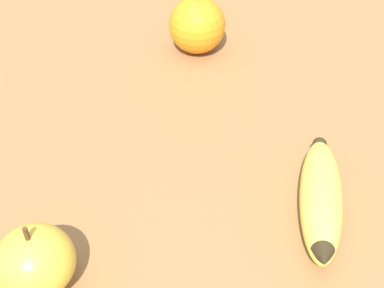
% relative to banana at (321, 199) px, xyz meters
% --- Properties ---
extents(ground_plane, '(3.00, 3.00, 0.00)m').
position_rel_banana_xyz_m(ground_plane, '(-0.18, 0.12, -0.02)').
color(ground_plane, olive).
extents(banana, '(0.07, 0.18, 0.04)m').
position_rel_banana_xyz_m(banana, '(0.00, 0.00, 0.00)').
color(banana, '#DBCC4C').
rests_on(banana, ground_plane).
extents(orange, '(0.08, 0.08, 0.08)m').
position_rel_banana_xyz_m(orange, '(-0.12, 0.30, 0.02)').
color(orange, orange).
rests_on(orange, ground_plane).
extents(apple, '(0.07, 0.07, 0.07)m').
position_rel_banana_xyz_m(apple, '(-0.26, -0.08, 0.01)').
color(apple, gold).
rests_on(apple, ground_plane).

